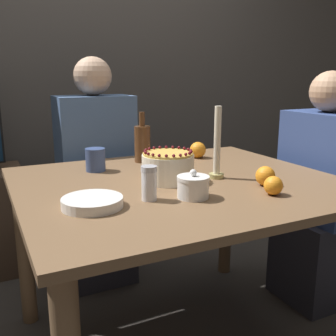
% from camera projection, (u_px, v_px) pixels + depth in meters
% --- Properties ---
extents(wall_behind, '(8.00, 0.05, 2.60)m').
position_uv_depth(wall_behind, '(84.00, 52.00, 2.64)').
color(wall_behind, '#4C4742').
rests_on(wall_behind, ground_plane).
extents(dining_table, '(1.24, 1.07, 0.75)m').
position_uv_depth(dining_table, '(180.00, 208.00, 1.57)').
color(dining_table, brown).
rests_on(dining_table, ground_plane).
extents(cake, '(0.20, 0.20, 0.13)m').
position_uv_depth(cake, '(168.00, 167.00, 1.53)').
color(cake, '#EFE5CC').
rests_on(cake, dining_table).
extents(sugar_bowl, '(0.11, 0.11, 0.10)m').
position_uv_depth(sugar_bowl, '(193.00, 187.00, 1.32)').
color(sugar_bowl, white).
rests_on(sugar_bowl, dining_table).
extents(sugar_shaker, '(0.05, 0.05, 0.12)m').
position_uv_depth(sugar_shaker, '(149.00, 183.00, 1.29)').
color(sugar_shaker, white).
rests_on(sugar_shaker, dining_table).
extents(plate_stack, '(0.19, 0.19, 0.03)m').
position_uv_depth(plate_stack, '(92.00, 202.00, 1.23)').
color(plate_stack, white).
rests_on(plate_stack, dining_table).
extents(candle, '(0.06, 0.06, 0.29)m').
position_uv_depth(candle, '(217.00, 149.00, 1.56)').
color(candle, tan).
rests_on(candle, dining_table).
extents(bottle, '(0.08, 0.08, 0.24)m').
position_uv_depth(bottle, '(141.00, 143.00, 1.86)').
color(bottle, brown).
rests_on(bottle, dining_table).
extents(cup, '(0.08, 0.08, 0.10)m').
position_uv_depth(cup, '(95.00, 160.00, 1.69)').
color(cup, '#384C7F').
rests_on(cup, dining_table).
extents(orange_fruit_0, '(0.07, 0.07, 0.07)m').
position_uv_depth(orange_fruit_0, '(265.00, 176.00, 1.47)').
color(orange_fruit_0, orange).
rests_on(orange_fruit_0, dining_table).
extents(orange_fruit_1, '(0.07, 0.07, 0.07)m').
position_uv_depth(orange_fruit_1, '(273.00, 186.00, 1.35)').
color(orange_fruit_1, orange).
rests_on(orange_fruit_1, dining_table).
extents(orange_fruit_2, '(0.08, 0.08, 0.08)m').
position_uv_depth(orange_fruit_2, '(198.00, 150.00, 1.96)').
color(orange_fruit_2, orange).
rests_on(orange_fruit_2, dining_table).
extents(person_man_blue_shirt, '(0.40, 0.34, 1.24)m').
position_uv_depth(person_man_blue_shirt, '(97.00, 187.00, 2.18)').
color(person_man_blue_shirt, '#2D2D38').
rests_on(person_man_blue_shirt, ground_plane).
extents(person_woman_floral, '(0.34, 0.40, 1.17)m').
position_uv_depth(person_woman_floral, '(320.00, 206.00, 1.98)').
color(person_woman_floral, '#2D2D38').
rests_on(person_woman_floral, ground_plane).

